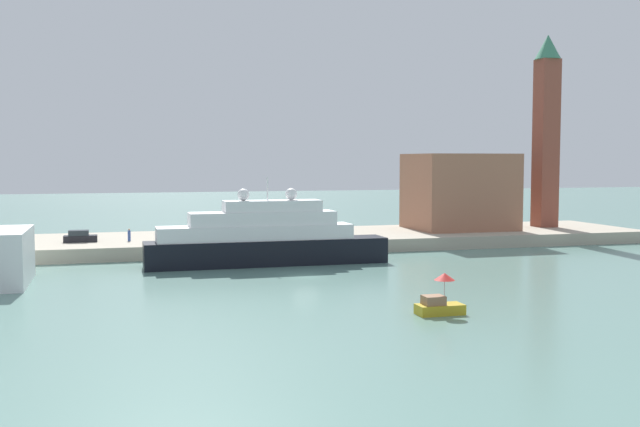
{
  "coord_description": "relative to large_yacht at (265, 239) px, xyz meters",
  "views": [
    {
      "loc": [
        -18.67,
        -71.8,
        11.78
      ],
      "look_at": [
        3.19,
        6.0,
        5.9
      ],
      "focal_mm": 41.58,
      "sensor_mm": 36.0,
      "label": 1
    }
  ],
  "objects": [
    {
      "name": "quay_dock",
      "position": [
        2.36,
        16.58,
        -2.1
      ],
      "size": [
        110.0,
        19.45,
        1.65
      ],
      "primitive_type": "cube",
      "color": "#ADA38E",
      "rests_on": "ground"
    },
    {
      "name": "parked_car",
      "position": [
        -20.26,
        14.54,
        -0.66
      ],
      "size": [
        3.99,
        1.78,
        1.45
      ],
      "color": "black",
      "rests_on": "quay_dock"
    },
    {
      "name": "bell_tower",
      "position": [
        46.67,
        17.46,
        14.09
      ],
      "size": [
        3.86,
        3.86,
        28.72
      ],
      "color": "brown",
      "rests_on": "quay_dock"
    },
    {
      "name": "small_motorboat",
      "position": [
        7.54,
        -29.75,
        -1.94
      ],
      "size": [
        3.6,
        1.69,
        3.17
      ],
      "color": "#B7991E",
      "rests_on": "ground"
    },
    {
      "name": "person_figure",
      "position": [
        -14.39,
        13.87,
        -0.55
      ],
      "size": [
        0.36,
        0.36,
        1.57
      ],
      "color": "#334C8C",
      "rests_on": "quay_dock"
    },
    {
      "name": "mooring_bollard",
      "position": [
        1.68,
        8.14,
        -0.83
      ],
      "size": [
        0.48,
        0.48,
        0.88
      ],
      "primitive_type": "cylinder",
      "color": "black",
      "rests_on": "quay_dock"
    },
    {
      "name": "harbor_building",
      "position": [
        32.62,
        17.73,
        4.22
      ],
      "size": [
        14.04,
        11.8,
        10.99
      ],
      "primitive_type": "cube",
      "color": "#9E664C",
      "rests_on": "quay_dock"
    },
    {
      "name": "large_yacht",
      "position": [
        0.0,
        0.0,
        0.0
      ],
      "size": [
        27.18,
        4.24,
        9.82
      ],
      "color": "black",
      "rests_on": "ground"
    },
    {
      "name": "ground",
      "position": [
        2.36,
        -9.14,
        -2.93
      ],
      "size": [
        400.0,
        400.0,
        0.0
      ],
      "primitive_type": "plane",
      "color": "slate"
    }
  ]
}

